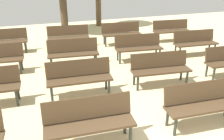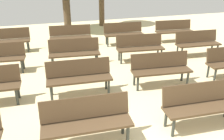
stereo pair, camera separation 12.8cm
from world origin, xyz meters
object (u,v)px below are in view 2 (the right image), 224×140
at_px(bench_r1_c2, 161,67).
at_px(bench_r3_c3, 174,29).
at_px(bench_r1_c1, 79,75).
at_px(bench_r3_c2, 123,32).
at_px(bench_r0_c1, 87,119).
at_px(bench_r3_c1, 70,35).
at_px(bench_r2_c2, 140,46).
at_px(bench_r2_c1, 74,51).
at_px(bench_r3_c0, 7,39).
at_px(bench_r2_c3, 197,42).
at_px(bench_r0_c2, 202,103).

relative_size(bench_r1_c2, bench_r3_c3, 1.00).
height_order(bench_r1_c1, bench_r3_c2, same).
height_order(bench_r0_c1, bench_r3_c1, same).
relative_size(bench_r2_c2, bench_r3_c2, 1.00).
distance_m(bench_r2_c1, bench_r3_c3, 4.77).
bearing_deg(bench_r2_c2, bench_r0_c1, -119.42).
height_order(bench_r3_c0, bench_r3_c2, same).
distance_m(bench_r1_c1, bench_r2_c2, 2.95).
bearing_deg(bench_r3_c2, bench_r3_c0, -178.91).
bearing_deg(bench_r2_c3, bench_r2_c1, -179.62).
relative_size(bench_r0_c2, bench_r3_c3, 0.99).
xyz_separation_m(bench_r0_c2, bench_r3_c0, (-4.12, 5.96, 0.00)).
distance_m(bench_r1_c1, bench_r1_c2, 2.18).
bearing_deg(bench_r2_c1, bench_r1_c1, -89.64).
height_order(bench_r1_c2, bench_r2_c3, same).
height_order(bench_r0_c2, bench_r1_c1, same).
xyz_separation_m(bench_r1_c1, bench_r3_c2, (2.46, 3.66, 0.00)).
xyz_separation_m(bench_r3_c0, bench_r3_c1, (2.32, -0.17, 0.00)).
bearing_deg(bench_r1_c1, bench_r1_c2, -0.04).
bearing_deg(bench_r3_c3, bench_r2_c2, -138.50).
bearing_deg(bench_r2_c2, bench_r3_c0, 158.97).
distance_m(bench_r2_c3, bench_r3_c1, 4.77).
distance_m(bench_r0_c2, bench_r2_c3, 4.34).
height_order(bench_r0_c1, bench_r1_c2, same).
relative_size(bench_r1_c2, bench_r2_c1, 1.00).
xyz_separation_m(bench_r3_c0, bench_r3_c3, (6.68, -0.53, 0.00)).
distance_m(bench_r3_c1, bench_r3_c3, 4.38).
relative_size(bench_r0_c1, bench_r2_c2, 0.99).
relative_size(bench_r1_c2, bench_r3_c0, 1.01).
bearing_deg(bench_r1_c2, bench_r3_c3, 60.52).
relative_size(bench_r1_c1, bench_r2_c1, 0.99).
height_order(bench_r0_c2, bench_r3_c1, same).
xyz_separation_m(bench_r1_c2, bench_r3_c1, (-1.87, 3.93, 0.00)).
bearing_deg(bench_r3_c0, bench_r1_c1, -60.72).
bearing_deg(bench_r2_c3, bench_r1_c2, -139.73).
bearing_deg(bench_r0_c1, bench_r3_c3, 50.51).
distance_m(bench_r2_c1, bench_r2_c2, 2.21).
distance_m(bench_r0_c2, bench_r3_c0, 7.24).
bearing_deg(bench_r3_c3, bench_r3_c1, -179.58).
xyz_separation_m(bench_r2_c2, bench_r3_c3, (2.30, 1.70, 0.00)).
xyz_separation_m(bench_r1_c1, bench_r2_c2, (2.37, 1.75, 0.00)).
bearing_deg(bench_r3_c3, bench_r3_c2, 179.76).
distance_m(bench_r2_c2, bench_r3_c3, 2.86).
xyz_separation_m(bench_r0_c2, bench_r1_c1, (-2.11, 1.98, 0.00)).
bearing_deg(bench_r1_c2, bench_r0_c2, -86.71).
distance_m(bench_r0_c2, bench_r1_c2, 1.86).
xyz_separation_m(bench_r0_c1, bench_r3_c0, (-1.82, 5.84, 0.00)).
xyz_separation_m(bench_r1_c2, bench_r2_c3, (2.36, 1.74, 0.00)).
bearing_deg(bench_r2_c3, bench_r3_c3, 89.81).
xyz_separation_m(bench_r2_c1, bench_r2_c2, (2.21, -0.13, 0.00)).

